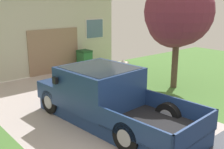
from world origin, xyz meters
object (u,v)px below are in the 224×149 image
object	(u,v)px
pickup_truck	(103,97)
neighbor_tree	(177,15)
person_with_hat	(123,79)
house_with_garage	(4,21)
handbag	(125,104)
wheeled_trash_bin	(85,59)

from	to	relation	value
pickup_truck	neighbor_tree	bearing A→B (deg)	3.91
person_with_hat	neighbor_tree	size ratio (longest dim) A/B	0.36
pickup_truck	house_with_garage	distance (m)	9.49
pickup_truck	handbag	distance (m)	1.34
house_with_garage	neighbor_tree	distance (m)	9.55
handbag	wheeled_trash_bin	xyz separation A→B (m)	(2.06, 5.40, 0.45)
pickup_truck	person_with_hat	distance (m)	1.44
pickup_truck	person_with_hat	size ratio (longest dim) A/B	3.34
person_with_hat	wheeled_trash_bin	size ratio (longest dim) A/B	1.54
person_with_hat	handbag	xyz separation A→B (m)	(-0.14, -0.29, -0.83)
person_with_hat	wheeled_trash_bin	world-z (taller)	person_with_hat
pickup_truck	wheeled_trash_bin	size ratio (longest dim) A/B	5.13
person_with_hat	wheeled_trash_bin	xyz separation A→B (m)	(1.91, 5.11, -0.38)
handbag	wheeled_trash_bin	world-z (taller)	wheeled_trash_bin
person_with_hat	house_with_garage	size ratio (longest dim) A/B	0.15
house_with_garage	wheeled_trash_bin	bearing A→B (deg)	-52.39
pickup_truck	wheeled_trash_bin	distance (m)	6.51
person_with_hat	neighbor_tree	distance (m)	3.64
wheeled_trash_bin	neighbor_tree	bearing A→B (deg)	-78.02
handbag	house_with_garage	xyz separation A→B (m)	(-0.76, 9.06, 2.40)
neighbor_tree	house_with_garage	bearing A→B (deg)	114.07
pickup_truck	person_with_hat	xyz separation A→B (m)	(1.31, 0.54, 0.22)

